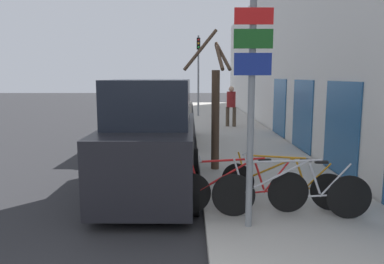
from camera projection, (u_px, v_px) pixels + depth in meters
name	position (u px, v px, depth m)	size (l,w,h in m)	color
ground_plane	(169.00, 143.00, 13.70)	(80.00, 80.00, 0.00)	#28282B
sidewalk_curb	(231.00, 130.00, 16.47)	(3.20, 32.00, 0.15)	#ADA89E
building_facade	(274.00, 57.00, 15.94)	(0.23, 32.00, 6.50)	silver
signpost	(251.00, 101.00, 5.44)	(0.56, 0.12, 3.37)	gray
bicycle_0	(291.00, 193.00, 6.03)	(2.55, 0.44, 0.98)	black
bicycle_1	(239.00, 189.00, 6.24)	(2.33, 0.44, 0.95)	black
bicycle_2	(281.00, 182.00, 6.72)	(2.06, 1.07, 0.88)	black
parked_car_0	(152.00, 142.00, 7.71)	(1.99, 4.36, 2.36)	black
parked_car_1	(165.00, 117.00, 12.91)	(2.08, 4.34, 2.28)	gray
pedestrian_near	(231.00, 103.00, 16.86)	(0.46, 0.40, 1.81)	#4C3D2D
street_tree	(215.00, 108.00, 8.98)	(1.11, 1.33, 3.37)	#4C3828
traffic_light	(198.00, 65.00, 21.03)	(0.20, 0.30, 4.50)	gray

